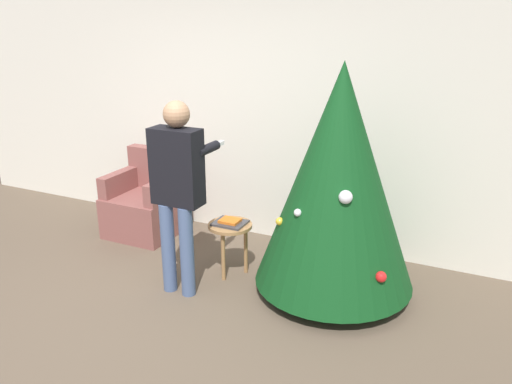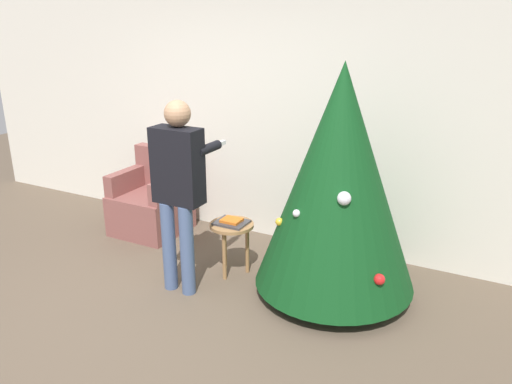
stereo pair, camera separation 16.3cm
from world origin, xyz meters
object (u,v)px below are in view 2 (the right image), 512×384
Objects in this scene: person_standing at (179,181)px; side_stool at (232,232)px; armchair at (153,202)px; christmas_tree at (339,179)px.

person_standing is 3.33× the size of side_stool.
side_stool is at bearing 60.24° from person_standing.
person_standing is (1.05, -0.90, 0.66)m from armchair.
armchair is at bearing 170.57° from christmas_tree.
christmas_tree reaches higher than side_stool.
armchair is 0.55× the size of person_standing.
christmas_tree is 3.96× the size of side_stool.
armchair is 1.53m from person_standing.
christmas_tree is 2.39m from armchair.
side_stool is at bearing -19.94° from armchair.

